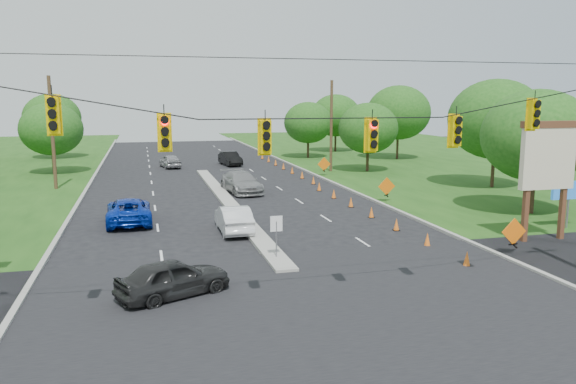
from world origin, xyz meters
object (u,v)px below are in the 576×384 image
object	(u,v)px
white_sedan	(234,219)
black_sedan	(173,278)
blue_pickup	(129,211)
pylon_sign	(550,163)

from	to	relation	value
white_sedan	black_sedan	bearing A→B (deg)	68.28
black_sedan	blue_pickup	bearing A→B (deg)	-16.39
pylon_sign	black_sedan	size ratio (longest dim) A/B	1.46
black_sedan	blue_pickup	distance (m)	13.39
blue_pickup	pylon_sign	bearing A→B (deg)	154.30
white_sedan	blue_pickup	size ratio (longest dim) A/B	0.83
blue_pickup	white_sedan	bearing A→B (deg)	144.89
black_sedan	blue_pickup	world-z (taller)	blue_pickup
black_sedan	blue_pickup	xyz separation A→B (m)	(-1.82, 13.27, 0.03)
black_sedan	blue_pickup	size ratio (longest dim) A/B	0.78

